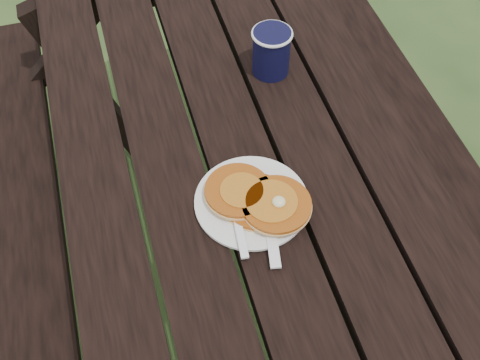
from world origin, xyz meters
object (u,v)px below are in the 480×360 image
object	(u,v)px
plate	(251,202)
coffee_cup	(271,50)
picnic_table	(231,221)
pancake_stack	(258,199)

from	to	relation	value
plate	coffee_cup	world-z (taller)	coffee_cup
picnic_table	coffee_cup	world-z (taller)	coffee_cup
picnic_table	coffee_cup	xyz separation A→B (m)	(0.14, 0.14, 0.45)
picnic_table	pancake_stack	xyz separation A→B (m)	(-0.00, -0.22, 0.41)
plate	coffee_cup	size ratio (longest dim) A/B	1.94
coffee_cup	pancake_stack	bearing A→B (deg)	-111.38
plate	coffee_cup	bearing A→B (deg)	66.68
picnic_table	pancake_stack	world-z (taller)	pancake_stack
plate	pancake_stack	size ratio (longest dim) A/B	1.12
plate	pancake_stack	bearing A→B (deg)	-43.48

